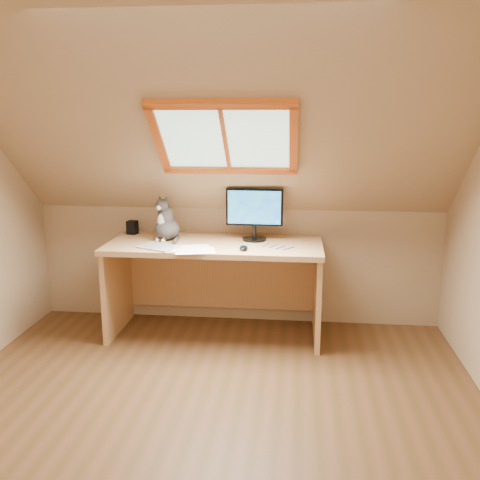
# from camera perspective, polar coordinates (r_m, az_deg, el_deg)

# --- Properties ---
(ground) EXTENTS (3.50, 3.50, 0.00)m
(ground) POSITION_cam_1_polar(r_m,az_deg,el_deg) (3.31, -3.97, -19.30)
(ground) COLOR brown
(ground) RESTS_ON ground
(room_shell) EXTENTS (3.52, 3.52, 2.41)m
(room_shell) POSITION_cam_1_polar(r_m,az_deg,el_deg) (2.73, -4.77, 5.89)
(room_shell) COLOR #A08160
(room_shell) RESTS_ON ground
(desk) EXTENTS (1.72, 0.75, 0.78)m
(desk) POSITION_cam_1_polar(r_m,az_deg,el_deg) (4.43, -2.52, -3.00)
(desk) COLOR tan
(desk) RESTS_ON ground
(monitor) EXTENTS (0.46, 0.20, 0.43)m
(monitor) POSITION_cam_1_polar(r_m,az_deg,el_deg) (4.32, 1.55, 3.14)
(monitor) COLOR black
(monitor) RESTS_ON desk
(cat) EXTENTS (0.28, 0.31, 0.38)m
(cat) POSITION_cam_1_polar(r_m,az_deg,el_deg) (4.41, -7.87, 1.73)
(cat) COLOR #4A4442
(cat) RESTS_ON desk
(desk_speaker) EXTENTS (0.09, 0.09, 0.11)m
(desk_speaker) POSITION_cam_1_polar(r_m,az_deg,el_deg) (4.70, -11.41, 1.33)
(desk_speaker) COLOR black
(desk_speaker) RESTS_ON desk
(graphics_tablet) EXTENTS (0.35, 0.31, 0.01)m
(graphics_tablet) POSITION_cam_1_polar(r_m,az_deg,el_deg) (4.17, -8.65, -0.73)
(graphics_tablet) COLOR #B2B2B7
(graphics_tablet) RESTS_ON desk
(mouse) EXTENTS (0.07, 0.12, 0.04)m
(mouse) POSITION_cam_1_polar(r_m,az_deg,el_deg) (4.04, 0.38, -0.85)
(mouse) COLOR black
(mouse) RESTS_ON desk
(papers) EXTENTS (0.35, 0.30, 0.01)m
(papers) POSITION_cam_1_polar(r_m,az_deg,el_deg) (4.07, -4.60, -1.03)
(papers) COLOR white
(papers) RESTS_ON desk
(cables) EXTENTS (0.51, 0.26, 0.01)m
(cables) POSITION_cam_1_polar(r_m,az_deg,el_deg) (4.14, 2.66, -0.73)
(cables) COLOR silver
(cables) RESTS_ON desk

